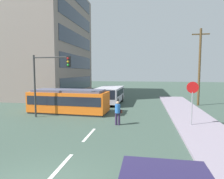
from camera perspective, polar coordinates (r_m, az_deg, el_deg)
The scene contains 13 objects.
ground_plane at distance 15.54m, azimuth -2.43°, elevation -8.47°, with size 120.00×120.00×0.00m, color #3C5045.
sidewalk_curb_right at distance 11.91m, azimuth 27.61°, elevation -12.99°, with size 3.20×36.00×0.14m, color gray.
lane_stripe_1 at distance 8.32m, azimuth -14.89°, elevation -21.10°, with size 0.16×2.40×0.01m, color silver.
lane_stripe_2 at distance 11.81m, azimuth -6.61°, elevation -12.92°, with size 0.16×2.40×0.01m, color silver.
lane_stripe_3 at distance 22.96m, azimuth 1.59°, elevation -3.99°, with size 0.16×2.40×0.01m, color silver.
lane_stripe_4 at distance 28.85m, azimuth 3.27°, elevation -2.12°, with size 0.16×2.40×0.01m, color silver.
corner_building at distance 33.43m, azimuth -22.43°, elevation 12.25°, with size 14.96×15.08×16.00m.
streetcar_tram at distance 17.95m, azimuth -12.45°, elevation -3.22°, with size 7.04×2.84×2.09m.
city_bus at distance 22.45m, azimuth -0.68°, elevation -1.43°, with size 2.69×5.46×1.89m.
pedestrian_crossing at distance 13.52m, azimuth 1.68°, elevation -6.43°, with size 0.51×0.36×1.67m.
stop_sign at distance 13.94m, azimuth 22.37°, elevation -1.27°, with size 0.76×0.07×2.88m.
traffic_light_mast at distance 16.24m, azimuth -17.95°, elevation 4.41°, with size 3.11×0.33×4.99m.
utility_pole_mid at distance 23.21m, azimuth 24.13°, elevation 6.31°, with size 1.80×0.24×8.25m.
Camera 1 is at (3.18, -4.76, 3.67)m, focal length 31.39 mm.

